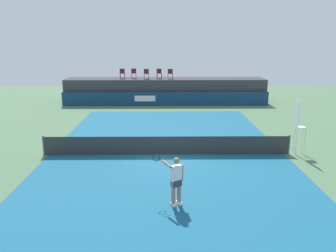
{
  "coord_description": "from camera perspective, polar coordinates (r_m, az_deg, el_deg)",
  "views": [
    {
      "loc": [
        -0.14,
        -17.2,
        5.74
      ],
      "look_at": [
        0.08,
        2.0,
        1.0
      ],
      "focal_mm": 38.05,
      "sensor_mm": 36.0,
      "label": 1
    }
  ],
  "objects": [
    {
      "name": "tennis_player",
      "position": [
        12.54,
        1.24,
        -8.54
      ],
      "size": [
        1.09,
        1.01,
        1.77
      ],
      "color": "white",
      "rests_on": "court_inner"
    },
    {
      "name": "umpire_chair",
      "position": [
        18.94,
        20.18,
        0.34
      ],
      "size": [
        0.47,
        0.47,
        2.76
      ],
      "color": "white",
      "rests_on": "ground"
    },
    {
      "name": "spectator_chair_left",
      "position": [
        32.93,
        -5.51,
        8.49
      ],
      "size": [
        0.47,
        0.47,
        0.89
      ],
      "color": "#561919",
      "rests_on": "spectator_platform"
    },
    {
      "name": "spectator_chair_center",
      "position": [
        32.35,
        -3.49,
        8.43
      ],
      "size": [
        0.45,
        0.45,
        0.89
      ],
      "color": "#561919",
      "rests_on": "spectator_platform"
    },
    {
      "name": "ground_plane",
      "position": [
        21.0,
        -0.26,
        -2.0
      ],
      "size": [
        48.0,
        48.0,
        0.0
      ],
      "primitive_type": "plane",
      "color": "#4C704C"
    },
    {
      "name": "net_post_far",
      "position": [
        19.07,
        18.8,
        -2.85
      ],
      "size": [
        0.1,
        0.1,
        1.0
      ],
      "primitive_type": "cylinder",
      "color": "#4C4C51",
      "rests_on": "ground"
    },
    {
      "name": "sponsor_wall",
      "position": [
        31.13,
        -0.42,
        4.36
      ],
      "size": [
        18.0,
        0.22,
        1.2
      ],
      "color": "navy",
      "rests_on": "ground"
    },
    {
      "name": "net_post_near",
      "position": [
        18.97,
        -19.29,
        -2.97
      ],
      "size": [
        0.1,
        0.1,
        1.0
      ],
      "primitive_type": "cylinder",
      "color": "#4C4C51",
      "rests_on": "ground"
    },
    {
      "name": "spectator_chair_right",
      "position": [
        32.68,
        -1.42,
        8.51
      ],
      "size": [
        0.47,
        0.47,
        0.89
      ],
      "color": "#561919",
      "rests_on": "spectator_platform"
    },
    {
      "name": "spectator_chair_far_left",
      "position": [
        32.89,
        -7.33,
        8.43
      ],
      "size": [
        0.46,
        0.46,
        0.89
      ],
      "color": "#561919",
      "rests_on": "spectator_platform"
    },
    {
      "name": "spectator_platform",
      "position": [
        32.83,
        -0.43,
        5.74
      ],
      "size": [
        18.0,
        2.8,
        2.2
      ],
      "primitive_type": "cube",
      "color": "#38383D",
      "rests_on": "ground"
    },
    {
      "name": "court_inner",
      "position": [
        18.13,
        -0.19,
        -4.58
      ],
      "size": [
        12.0,
        22.0,
        0.0
      ],
      "primitive_type": "cube",
      "color": "#16597A",
      "rests_on": "ground"
    },
    {
      "name": "tennis_net",
      "position": [
        17.99,
        -0.19,
        -3.15
      ],
      "size": [
        12.4,
        0.02,
        0.95
      ],
      "primitive_type": "cube",
      "color": "#2D2D2D",
      "rests_on": "ground"
    },
    {
      "name": "tennis_ball",
      "position": [
        24.67,
        -7.09,
        0.39
      ],
      "size": [
        0.07,
        0.07,
        0.07
      ],
      "primitive_type": "sphere",
      "color": "#D8EA33",
      "rests_on": "court_inner"
    },
    {
      "name": "spectator_chair_far_right",
      "position": [
        32.43,
        0.36,
        8.47
      ],
      "size": [
        0.45,
        0.45,
        0.89
      ],
      "color": "#561919",
      "rests_on": "spectator_platform"
    }
  ]
}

